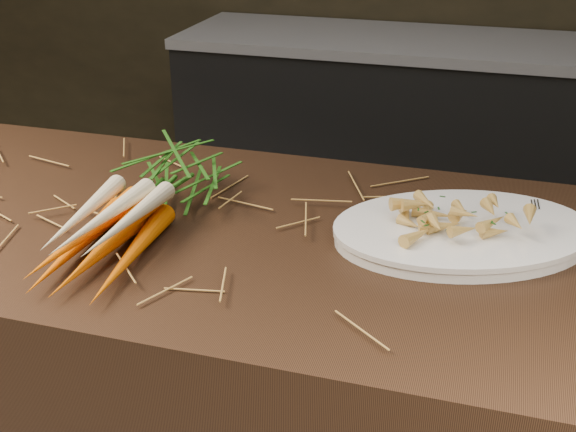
% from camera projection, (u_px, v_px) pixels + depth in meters
% --- Properties ---
extents(main_counter, '(2.40, 0.70, 0.90)m').
position_uv_depth(main_counter, '(119.00, 404.00, 1.49)').
color(main_counter, black).
rests_on(main_counter, ground).
extents(back_counter, '(1.82, 0.62, 0.84)m').
position_uv_depth(back_counter, '(400.00, 137.00, 3.05)').
color(back_counter, black).
rests_on(back_counter, ground).
extents(straw_bedding, '(1.40, 0.60, 0.02)m').
position_uv_depth(straw_bedding, '(93.00, 202.00, 1.29)').
color(straw_bedding, '#AC7A3F').
rests_on(straw_bedding, main_counter).
extents(root_veg_bunch, '(0.18, 0.53, 0.10)m').
position_uv_depth(root_veg_bunch, '(147.00, 195.00, 1.22)').
color(root_veg_bunch, '#C24000').
rests_on(root_veg_bunch, main_counter).
extents(serving_platter, '(0.49, 0.42, 0.02)m').
position_uv_depth(serving_platter, '(462.00, 234.00, 1.17)').
color(serving_platter, white).
rests_on(serving_platter, main_counter).
extents(roasted_veg_heap, '(0.25, 0.22, 0.05)m').
position_uv_depth(roasted_veg_heap, '(464.00, 215.00, 1.16)').
color(roasted_veg_heap, '#BD893D').
rests_on(roasted_veg_heap, serving_platter).
extents(serving_fork, '(0.02, 0.16, 0.00)m').
position_uv_depth(serving_fork, '(555.00, 227.00, 1.17)').
color(serving_fork, silver).
rests_on(serving_fork, serving_platter).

